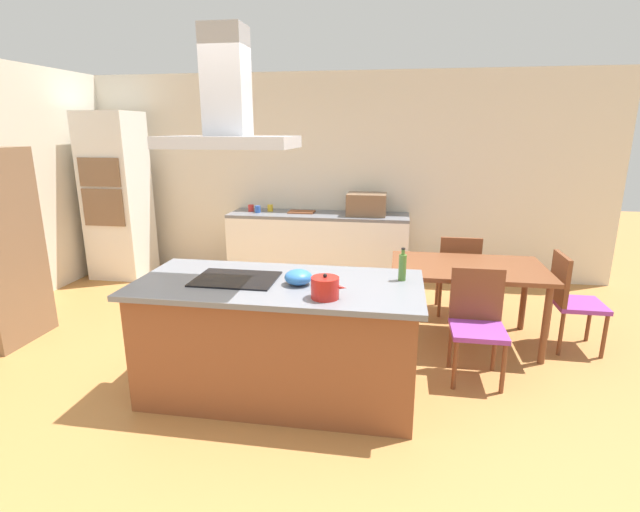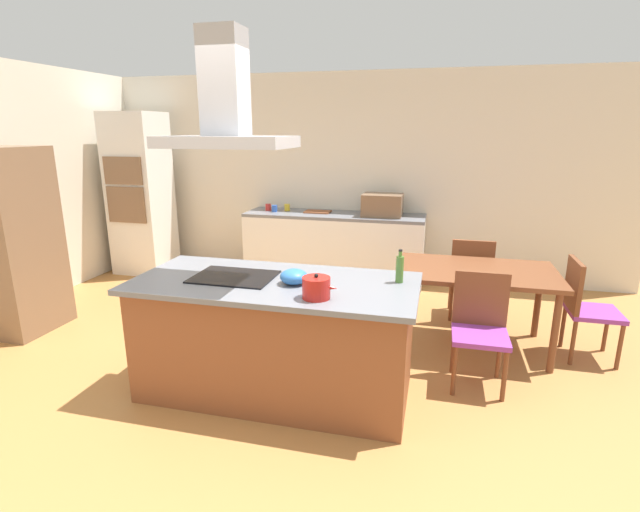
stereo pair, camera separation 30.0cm
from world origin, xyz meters
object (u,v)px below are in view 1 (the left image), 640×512
at_px(coffee_mug_red, 251,208).
at_px(dining_table, 467,274).
at_px(coffee_mug_yellow, 270,208).
at_px(wall_oven_stack, 117,196).
at_px(cooktop, 236,279).
at_px(cutting_board, 302,212).
at_px(chair_at_right_end, 570,296).
at_px(range_hood, 228,110).
at_px(tea_kettle, 325,288).
at_px(chair_facing_island, 477,317).
at_px(mixing_bowl, 298,277).
at_px(countertop_microwave, 367,204).
at_px(chair_facing_back_wall, 458,270).
at_px(coffee_mug_blue, 258,209).
at_px(olive_oil_bottle, 402,267).

bearing_deg(coffee_mug_red, dining_table, -33.14).
bearing_deg(coffee_mug_yellow, wall_oven_stack, -171.30).
distance_m(cooktop, cutting_board, 2.93).
distance_m(cooktop, chair_at_right_end, 3.02).
bearing_deg(wall_oven_stack, range_hood, -45.71).
bearing_deg(tea_kettle, coffee_mug_yellow, 111.14).
bearing_deg(chair_at_right_end, cooktop, -156.41).
distance_m(cutting_board, chair_at_right_end, 3.36).
height_order(cooktop, chair_facing_island, cooktop).
height_order(coffee_mug_red, coffee_mug_yellow, same).
distance_m(mixing_bowl, coffee_mug_red, 3.21).
height_order(coffee_mug_red, wall_oven_stack, wall_oven_stack).
height_order(tea_kettle, chair_facing_island, tea_kettle).
xyz_separation_m(countertop_microwave, chair_at_right_end, (1.98, -1.68, -0.53)).
bearing_deg(tea_kettle, chair_facing_island, 36.03).
relative_size(cooktop, cutting_board, 1.76).
bearing_deg(mixing_bowl, coffee_mug_red, 113.41).
xyz_separation_m(mixing_bowl, chair_facing_back_wall, (1.35, 1.90, -0.45)).
relative_size(countertop_microwave, coffee_mug_blue, 5.56).
relative_size(cooktop, mixing_bowl, 3.01).
bearing_deg(coffee_mug_red, tea_kettle, -64.72).
bearing_deg(chair_facing_back_wall, cooktop, -134.47).
height_order(mixing_bowl, coffee_mug_red, mixing_bowl).
height_order(mixing_bowl, wall_oven_stack, wall_oven_stack).
height_order(mixing_bowl, coffee_mug_blue, mixing_bowl).
bearing_deg(chair_facing_island, coffee_mug_red, 137.81).
bearing_deg(countertop_microwave, wall_oven_stack, -176.00).
bearing_deg(countertop_microwave, chair_at_right_end, -40.33).
bearing_deg(coffee_mug_yellow, chair_facing_back_wall, -24.80).
bearing_deg(tea_kettle, mixing_bowl, 133.31).
bearing_deg(range_hood, wall_oven_stack, 134.29).
relative_size(cooktop, chair_at_right_end, 0.67).
distance_m(coffee_mug_yellow, cutting_board, 0.44).
bearing_deg(chair_facing_back_wall, chair_at_right_end, -36.01).
bearing_deg(coffee_mug_red, coffee_mug_blue, -33.78).
bearing_deg(wall_oven_stack, chair_facing_back_wall, -10.06).
height_order(tea_kettle, mixing_bowl, tea_kettle).
bearing_deg(dining_table, countertop_microwave, 122.35).
distance_m(tea_kettle, coffee_mug_blue, 3.41).
height_order(coffee_mug_blue, chair_at_right_end, coffee_mug_blue).
relative_size(dining_table, chair_facing_back_wall, 1.57).
relative_size(coffee_mug_yellow, chair_at_right_end, 0.10).
bearing_deg(dining_table, chair_at_right_end, -0.00).
bearing_deg(coffee_mug_blue, coffee_mug_red, 146.22).
bearing_deg(mixing_bowl, range_hood, 175.99).
relative_size(tea_kettle, range_hood, 0.26).
xyz_separation_m(olive_oil_bottle, range_hood, (-1.21, -0.19, 1.10)).
distance_m(coffee_mug_yellow, dining_table, 2.96).
height_order(mixing_bowl, chair_at_right_end, mixing_bowl).
bearing_deg(coffee_mug_blue, cooktop, -76.56).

